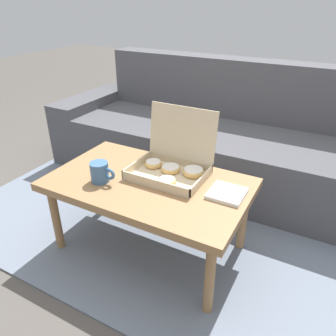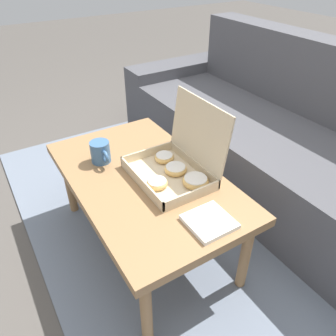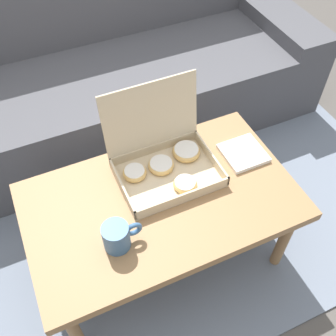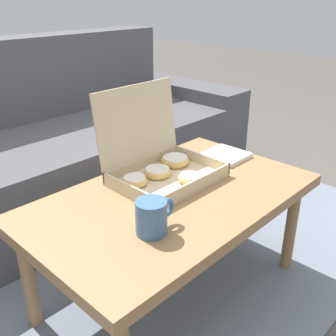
% 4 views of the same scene
% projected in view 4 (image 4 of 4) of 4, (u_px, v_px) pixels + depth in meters
% --- Properties ---
extents(ground_plane, '(12.00, 12.00, 0.00)m').
position_uv_depth(ground_plane, '(148.00, 277.00, 1.58)').
color(ground_plane, '#514C47').
extents(area_rug, '(2.56, 1.89, 0.01)m').
position_uv_depth(area_rug, '(102.00, 245.00, 1.77)').
color(area_rug, slate).
rests_on(area_rug, ground_plane).
extents(couch, '(2.44, 0.81, 0.84)m').
position_uv_depth(couch, '(36.00, 158.00, 1.97)').
color(couch, '#4C4C51').
rests_on(couch, ground_plane).
extents(coffee_table, '(0.99, 0.59, 0.43)m').
position_uv_depth(coffee_table, '(173.00, 206.00, 1.34)').
color(coffee_table, '#997047').
rests_on(coffee_table, ground_plane).
extents(pastry_box, '(0.37, 0.31, 0.32)m').
position_uv_depth(pastry_box, '(160.00, 162.00, 1.43)').
color(pastry_box, beige).
rests_on(pastry_box, coffee_table).
extents(coffee_mug, '(0.14, 0.09, 0.10)m').
position_uv_depth(coffee_mug, '(152.00, 217.00, 1.09)').
color(coffee_mug, '#3D6693').
rests_on(coffee_mug, coffee_table).
extents(napkin_stack, '(0.16, 0.16, 0.02)m').
position_uv_depth(napkin_stack, '(226.00, 155.00, 1.61)').
color(napkin_stack, white).
rests_on(napkin_stack, coffee_table).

